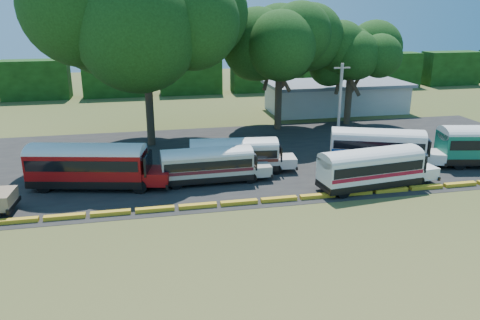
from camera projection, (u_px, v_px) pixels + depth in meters
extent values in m
plane|color=#2D4517|center=(263.00, 208.00, 33.19)|extent=(160.00, 160.00, 0.00)
cube|color=black|center=(242.00, 157.00, 44.55)|extent=(64.00, 24.00, 0.02)
cube|color=gold|center=(17.00, 221.00, 30.88)|extent=(2.70, 0.45, 0.30)
cube|color=gold|center=(65.00, 217.00, 31.46)|extent=(2.70, 0.45, 0.30)
cube|color=gold|center=(111.00, 213.00, 32.04)|extent=(2.70, 0.45, 0.30)
cube|color=gold|center=(155.00, 209.00, 32.62)|extent=(2.70, 0.45, 0.30)
cube|color=gold|center=(198.00, 206.00, 33.20)|extent=(2.70, 0.45, 0.30)
cube|color=gold|center=(239.00, 203.00, 33.78)|extent=(2.70, 0.45, 0.30)
cube|color=gold|center=(279.00, 199.00, 34.36)|extent=(2.70, 0.45, 0.30)
cube|color=gold|center=(318.00, 196.00, 34.94)|extent=(2.70, 0.45, 0.30)
cube|color=gold|center=(355.00, 193.00, 35.52)|extent=(2.70, 0.45, 0.30)
cube|color=gold|center=(391.00, 190.00, 36.10)|extent=(2.70, 0.45, 0.30)
cube|color=gold|center=(426.00, 187.00, 36.68)|extent=(2.70, 0.45, 0.30)
cube|color=gold|center=(460.00, 184.00, 37.26)|extent=(2.70, 0.45, 0.30)
cube|color=beige|center=(336.00, 98.00, 64.04)|extent=(18.00, 8.00, 3.60)
cube|color=slate|center=(337.00, 83.00, 63.42)|extent=(19.00, 9.00, 0.40)
cube|color=black|center=(36.00, 80.00, 72.31)|extent=(10.00, 4.00, 6.00)
cube|color=black|center=(116.00, 77.00, 74.63)|extent=(10.00, 4.00, 6.00)
cube|color=black|center=(191.00, 75.00, 76.95)|extent=(10.00, 4.00, 6.00)
cube|color=black|center=(261.00, 73.00, 79.27)|extent=(10.00, 4.00, 6.00)
cube|color=black|center=(328.00, 72.00, 81.59)|extent=(10.00, 4.00, 6.00)
cube|color=black|center=(391.00, 70.00, 83.91)|extent=(10.00, 4.00, 6.00)
cube|color=black|center=(450.00, 68.00, 86.23)|extent=(10.00, 4.00, 6.00)
cube|color=black|center=(14.00, 204.00, 32.31)|extent=(0.37, 2.73, 0.33)
cylinder|color=black|center=(140.00, 187.00, 35.63)|extent=(1.13, 0.54, 1.09)
cylinder|color=black|center=(146.00, 177.00, 37.84)|extent=(1.13, 0.54, 1.09)
cylinder|color=black|center=(43.00, 186.00, 35.76)|extent=(1.13, 0.54, 1.09)
cylinder|color=black|center=(55.00, 176.00, 37.97)|extent=(1.13, 0.54, 1.09)
cube|color=black|center=(89.00, 179.00, 36.76)|extent=(9.31, 4.63, 0.60)
cube|color=#9D0A0C|center=(87.00, 164.00, 36.36)|extent=(9.31, 4.63, 1.99)
cube|color=black|center=(87.00, 161.00, 36.29)|extent=(8.97, 4.61, 0.84)
ellipsoid|color=silver|center=(86.00, 152.00, 36.05)|extent=(9.31, 4.63, 1.22)
cube|color=#9D0A0C|center=(158.00, 176.00, 36.57)|extent=(2.44, 2.77, 1.03)
cube|color=black|center=(148.00, 163.00, 36.25)|extent=(0.71, 2.48, 1.49)
cube|color=black|center=(170.00, 181.00, 36.68)|extent=(0.78, 2.64, 0.33)
cube|color=black|center=(34.00, 180.00, 36.87)|extent=(0.78, 2.64, 0.33)
cylinder|color=black|center=(251.00, 178.00, 37.76)|extent=(0.89, 0.26, 0.89)
cylinder|color=black|center=(246.00, 171.00, 39.52)|extent=(0.89, 0.26, 0.89)
cylinder|color=black|center=(177.00, 184.00, 36.50)|extent=(0.89, 0.26, 0.89)
cylinder|color=black|center=(174.00, 176.00, 38.26)|extent=(0.89, 0.26, 0.89)
cube|color=black|center=(207.00, 176.00, 37.88)|extent=(7.30, 2.34, 0.49)
cube|color=#BCB8A5|center=(207.00, 164.00, 37.55)|extent=(7.30, 2.34, 1.62)
cube|color=black|center=(207.00, 161.00, 37.49)|extent=(7.01, 2.39, 0.68)
cube|color=#55151D|center=(207.00, 168.00, 37.65)|extent=(7.23, 2.38, 0.27)
ellipsoid|color=silver|center=(207.00, 154.00, 37.30)|extent=(7.30, 2.34, 1.00)
cube|color=#BCB8A5|center=(260.00, 169.00, 38.72)|extent=(1.63, 1.98, 0.84)
cube|color=black|center=(253.00, 160.00, 38.34)|extent=(0.17, 2.04, 1.22)
cube|color=black|center=(269.00, 172.00, 38.99)|extent=(0.20, 2.17, 0.27)
cube|color=black|center=(163.00, 180.00, 37.15)|extent=(0.20, 2.17, 0.27)
cylinder|color=black|center=(276.00, 170.00, 39.78)|extent=(0.93, 0.35, 0.91)
cylinder|color=black|center=(272.00, 162.00, 41.62)|extent=(0.93, 0.35, 0.91)
cylinder|color=black|center=(204.00, 172.00, 39.20)|extent=(0.93, 0.35, 0.91)
cylinder|color=black|center=(203.00, 165.00, 41.04)|extent=(0.93, 0.35, 0.91)
cube|color=black|center=(234.00, 166.00, 40.33)|extent=(7.64, 3.05, 0.50)
cube|color=beige|center=(234.00, 154.00, 39.99)|extent=(7.64, 3.05, 1.66)
cube|color=black|center=(234.00, 152.00, 39.93)|extent=(7.35, 3.07, 0.70)
cube|color=#5E1F18|center=(234.00, 157.00, 40.10)|extent=(7.57, 3.08, 0.27)
ellipsoid|color=silver|center=(234.00, 144.00, 39.74)|extent=(7.64, 3.05, 1.02)
cube|color=beige|center=(286.00, 161.00, 40.66)|extent=(1.84, 2.16, 0.86)
cube|color=black|center=(279.00, 152.00, 40.34)|extent=(0.36, 2.09, 1.25)
cube|color=black|center=(294.00, 165.00, 40.85)|extent=(0.40, 2.23, 0.27)
cube|color=black|center=(191.00, 168.00, 40.01)|extent=(0.40, 2.23, 0.27)
cylinder|color=black|center=(418.00, 182.00, 36.84)|extent=(1.01, 0.39, 0.98)
cylinder|color=black|center=(402.00, 173.00, 38.74)|extent=(1.01, 0.39, 0.98)
cylinder|color=black|center=(344.00, 192.00, 34.81)|extent=(1.01, 0.39, 0.98)
cylinder|color=black|center=(330.00, 182.00, 36.71)|extent=(1.01, 0.39, 0.98)
cube|color=black|center=(369.00, 181.00, 36.58)|extent=(8.31, 3.41, 0.54)
cube|color=white|center=(370.00, 167.00, 36.22)|extent=(8.31, 3.41, 1.80)
cube|color=black|center=(370.00, 164.00, 36.15)|extent=(8.00, 3.43, 0.76)
cube|color=maroon|center=(370.00, 171.00, 36.33)|extent=(8.24, 3.44, 0.30)
ellipsoid|color=silver|center=(371.00, 156.00, 35.94)|extent=(8.31, 3.41, 1.11)
cube|color=white|center=(422.00, 171.00, 37.98)|extent=(2.02, 2.36, 0.94)
cube|color=black|center=(417.00, 160.00, 37.49)|extent=(0.42, 2.27, 1.35)
cube|color=black|center=(429.00, 174.00, 38.35)|extent=(0.46, 2.42, 0.30)
cube|color=black|center=(323.00, 188.00, 35.40)|extent=(0.46, 2.42, 0.30)
cylinder|color=black|center=(422.00, 164.00, 40.95)|extent=(1.02, 0.61, 0.99)
cylinder|color=black|center=(417.00, 157.00, 42.94)|extent=(1.02, 0.61, 0.99)
cylinder|color=black|center=(344.00, 161.00, 41.96)|extent=(1.02, 0.61, 0.99)
cylinder|color=black|center=(343.00, 154.00, 43.95)|extent=(1.02, 0.61, 0.99)
cube|color=black|center=(376.00, 157.00, 42.48)|extent=(8.47, 5.19, 0.54)
cube|color=white|center=(377.00, 145.00, 42.11)|extent=(8.47, 5.19, 1.81)
cube|color=black|center=(377.00, 142.00, 42.05)|extent=(8.19, 5.13, 0.76)
cube|color=navy|center=(376.00, 149.00, 42.23)|extent=(8.41, 5.20, 0.30)
ellipsoid|color=silver|center=(378.00, 135.00, 41.83)|extent=(8.47, 5.19, 1.11)
cube|color=white|center=(433.00, 157.00, 41.65)|extent=(2.44, 2.67, 0.94)
cube|color=black|center=(427.00, 146.00, 41.44)|extent=(0.95, 2.18, 1.36)
cube|color=black|center=(442.00, 161.00, 41.64)|extent=(1.03, 2.33, 0.30)
cube|color=black|center=(331.00, 156.00, 43.11)|extent=(1.03, 2.33, 0.30)
cylinder|color=black|center=(460.00, 164.00, 40.89)|extent=(1.15, 0.52, 1.11)
cylinder|color=black|center=(448.00, 156.00, 43.15)|extent=(1.15, 0.52, 1.11)
cube|color=black|center=(440.00, 159.00, 41.99)|extent=(0.72, 2.70, 0.33)
cylinder|color=#3C301E|center=(149.00, 101.00, 47.27)|extent=(0.80, 0.80, 9.28)
cylinder|color=#3C301E|center=(159.00, 60.00, 46.69)|extent=(1.54, 3.23, 5.24)
cylinder|color=#3C301E|center=(136.00, 60.00, 46.62)|extent=(2.45, 2.80, 5.24)
cylinder|color=#3C301E|center=(145.00, 62.00, 44.80)|extent=(3.31, 1.00, 5.24)
ellipsoid|color=black|center=(144.00, 9.00, 44.55)|extent=(15.12, 15.12, 11.08)
cylinder|color=#3C301E|center=(278.00, 99.00, 53.94)|extent=(0.80, 0.80, 7.07)
cylinder|color=#3C301E|center=(288.00, 72.00, 53.66)|extent=(1.30, 2.59, 4.05)
cylinder|color=#3C301E|center=(269.00, 72.00, 53.59)|extent=(2.00, 2.27, 4.05)
cylinder|color=#3C301E|center=(280.00, 74.00, 51.77)|extent=(2.63, 0.88, 4.05)
ellipsoid|color=black|center=(280.00, 38.00, 51.84)|extent=(10.29, 10.29, 7.55)
cylinder|color=#3C301E|center=(348.00, 101.00, 56.54)|extent=(0.80, 0.80, 5.68)
cylinder|color=#3C301E|center=(358.00, 80.00, 56.44)|extent=(1.15, 2.18, 3.29)
cylinder|color=#3C301E|center=(339.00, 80.00, 56.38)|extent=(1.72, 1.93, 3.29)
cylinder|color=#3C301E|center=(352.00, 82.00, 54.56)|extent=(2.20, 0.81, 3.29)
ellipsoid|color=black|center=(352.00, 54.00, 54.82)|extent=(8.44, 8.44, 6.19)
cylinder|color=gray|center=(339.00, 108.00, 45.10)|extent=(0.30, 0.30, 8.63)
cube|color=gray|center=(342.00, 68.00, 43.90)|extent=(1.60, 0.12, 0.12)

